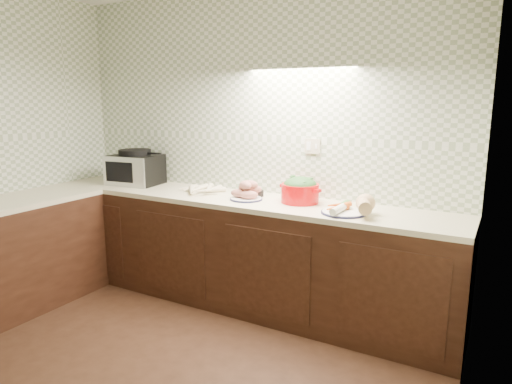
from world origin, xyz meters
The scene contains 8 objects.
room centered at (0.00, 0.00, 1.63)m, with size 3.60×3.60×2.60m.
counter centered at (-0.68, 0.68, 0.45)m, with size 3.60×3.60×0.90m.
toaster_oven centered at (-1.13, 1.55, 1.05)m, with size 0.50×0.41×0.33m.
parsnip_pile centered at (-0.27, 1.50, 0.93)m, with size 0.36×0.40×0.08m.
sweet_potato_plate centered at (0.13, 1.47, 0.96)m, with size 0.26×0.26×0.16m.
onion_bowl centered at (0.12, 1.62, 0.94)m, with size 0.13×0.13×0.10m.
dutch_oven centered at (0.54, 1.58, 1.00)m, with size 0.36×0.36×0.20m.
veg_plate centered at (1.02, 1.44, 0.95)m, with size 0.39×0.38×0.14m.
Camera 1 is at (1.93, -1.60, 1.68)m, focal length 32.00 mm.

